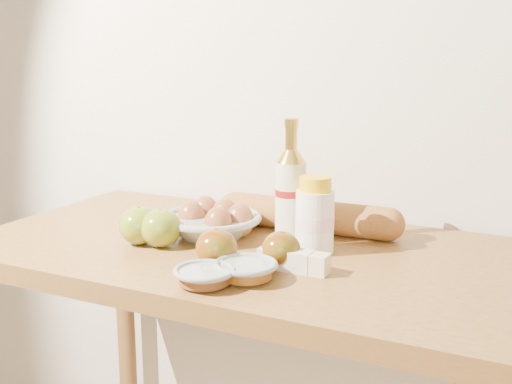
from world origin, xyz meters
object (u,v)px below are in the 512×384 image
Objects in this scene: table at (263,306)px; baguette at (308,215)px; bourbon_bottle at (290,193)px; cream_bottle at (315,217)px; egg_bowl at (213,222)px.

baguette is (0.04, 0.15, 0.16)m from table.
bourbon_bottle is 0.08m from cream_bottle.
cream_bottle is 0.35× the size of baguette.
baguette reaches higher than table.
cream_bottle is at bearing -38.55° from bourbon_bottle.
cream_bottle is at bearing 12.67° from table.
bourbon_bottle is 1.70× the size of cream_bottle.
baguette is at bearing 76.84° from table.
egg_bowl is 0.61× the size of baguette.
baguette is (0.00, 0.09, -0.07)m from bourbon_bottle.
baguette is at bearing 36.91° from egg_bowl.
cream_bottle is (0.10, 0.02, 0.19)m from table.
bourbon_bottle is at bearing 10.97° from egg_bowl.
bourbon_bottle is 0.98× the size of egg_bowl.
cream_bottle reaches higher than table.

